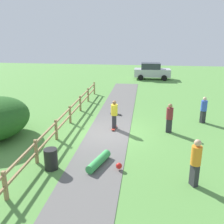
# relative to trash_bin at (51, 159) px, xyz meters

# --- Properties ---
(ground_plane) EXTENTS (60.00, 60.00, 0.00)m
(ground_plane) POSITION_rel_trash_bin_xyz_m (1.80, 4.24, -0.45)
(ground_plane) COLOR #568E42
(asphalt_path) EXTENTS (2.40, 28.00, 0.02)m
(asphalt_path) POSITION_rel_trash_bin_xyz_m (1.80, 4.24, -0.44)
(asphalt_path) COLOR #605E5B
(asphalt_path) RESTS_ON ground_plane
(wooden_fence) EXTENTS (0.12, 18.12, 1.10)m
(wooden_fence) POSITION_rel_trash_bin_xyz_m (-0.80, 4.24, 0.22)
(wooden_fence) COLOR #997A51
(wooden_fence) RESTS_ON ground_plane
(trash_bin) EXTENTS (0.56, 0.56, 0.90)m
(trash_bin) POSITION_rel_trash_bin_xyz_m (0.00, 0.00, 0.00)
(trash_bin) COLOR black
(trash_bin) RESTS_ON ground_plane
(skater_riding) EXTENTS (0.40, 0.81, 1.73)m
(skater_riding) POSITION_rel_trash_bin_xyz_m (2.06, 4.81, 0.53)
(skater_riding) COLOR #B23326
(skater_riding) RESTS_ON asphalt_path
(skater_fallen) EXTENTS (1.45, 1.69, 0.36)m
(skater_fallen) POSITION_rel_trash_bin_xyz_m (1.99, 0.51, -0.25)
(skater_fallen) COLOR green
(skater_fallen) RESTS_ON asphalt_path
(skateboard_loose) EXTENTS (0.82, 0.42, 0.08)m
(skateboard_loose) POSITION_rel_trash_bin_xyz_m (1.85, 7.42, -0.36)
(skateboard_loose) COLOR black
(skateboard_loose) RESTS_ON asphalt_path
(bystander_maroon) EXTENTS (0.39, 0.39, 1.69)m
(bystander_maroon) POSITION_rel_trash_bin_xyz_m (5.20, 4.78, 0.48)
(bystander_maroon) COLOR #2D2D33
(bystander_maroon) RESTS_ON ground_plane
(bystander_orange) EXTENTS (0.51, 0.51, 1.86)m
(bystander_orange) POSITION_rel_trash_bin_xyz_m (5.71, -0.46, 0.59)
(bystander_orange) COLOR #2D2D33
(bystander_orange) RESTS_ON ground_plane
(bystander_blue) EXTENTS (0.53, 0.53, 1.66)m
(bystander_blue) POSITION_rel_trash_bin_xyz_m (7.44, 6.69, 0.46)
(bystander_blue) COLOR #2D2D33
(bystander_blue) RESTS_ON ground_plane
(parked_car_silver) EXTENTS (4.25, 2.09, 1.92)m
(parked_car_silver) POSITION_rel_trash_bin_xyz_m (4.49, 21.50, 0.51)
(parked_car_silver) COLOR #B7B7BC
(parked_car_silver) RESTS_ON ground_plane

